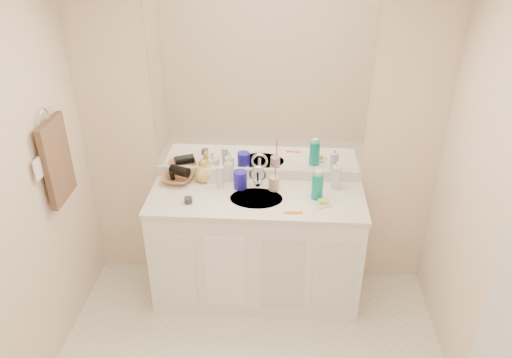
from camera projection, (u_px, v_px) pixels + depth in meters
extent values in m
cube|color=beige|center=(259.00, 138.00, 3.56)|extent=(2.60, 0.02, 2.40)
cube|color=white|center=(256.00, 249.00, 3.71)|extent=(1.50, 0.55, 0.85)
cube|color=silver|center=(256.00, 198.00, 3.49)|extent=(1.52, 0.57, 0.03)
cube|color=silver|center=(259.00, 174.00, 3.69)|extent=(1.52, 0.03, 0.08)
cylinder|color=silver|center=(256.00, 200.00, 3.47)|extent=(0.37, 0.37, 0.02)
cylinder|color=silver|center=(258.00, 178.00, 3.60)|extent=(0.02, 0.02, 0.11)
cube|color=white|center=(259.00, 91.00, 3.38)|extent=(1.48, 0.01, 1.20)
cylinder|color=#1B169C|center=(240.00, 180.00, 3.56)|extent=(0.12, 0.12, 0.13)
cylinder|color=tan|center=(274.00, 183.00, 3.54)|extent=(0.08, 0.08, 0.10)
cylinder|color=#E13B85|center=(276.00, 171.00, 3.49)|extent=(0.01, 0.04, 0.19)
cylinder|color=#0B8E82|center=(317.00, 186.00, 3.42)|extent=(0.09, 0.09, 0.19)
cylinder|color=silver|center=(336.00, 177.00, 3.55)|extent=(0.08, 0.08, 0.17)
cube|color=silver|center=(323.00, 204.00, 3.39)|extent=(0.13, 0.12, 0.01)
cube|color=#AAE437|center=(323.00, 202.00, 3.38)|extent=(0.08, 0.06, 0.02)
cube|color=orange|center=(294.00, 213.00, 3.30)|extent=(0.12, 0.04, 0.01)
cylinder|color=#2B2B30|center=(188.00, 200.00, 3.40)|extent=(0.06, 0.06, 0.04)
cylinder|color=silver|center=(220.00, 177.00, 3.55)|extent=(0.06, 0.06, 0.17)
imported|color=white|center=(229.00, 169.00, 3.63)|extent=(0.10, 0.10, 0.20)
imported|color=#FFF0CF|center=(210.00, 170.00, 3.63)|extent=(0.10, 0.11, 0.17)
imported|color=gold|center=(204.00, 171.00, 3.64)|extent=(0.14, 0.14, 0.17)
imported|color=#955D3C|center=(178.00, 178.00, 3.66)|extent=(0.25, 0.25, 0.06)
cylinder|color=black|center=(180.00, 171.00, 3.62)|extent=(0.16, 0.13, 0.07)
torus|color=silver|center=(44.00, 117.00, 3.01)|extent=(0.01, 0.11, 0.11)
cube|color=#432F23|center=(57.00, 161.00, 3.15)|extent=(0.04, 0.32, 0.55)
cube|color=white|center=(38.00, 169.00, 2.96)|extent=(0.01, 0.08, 0.13)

